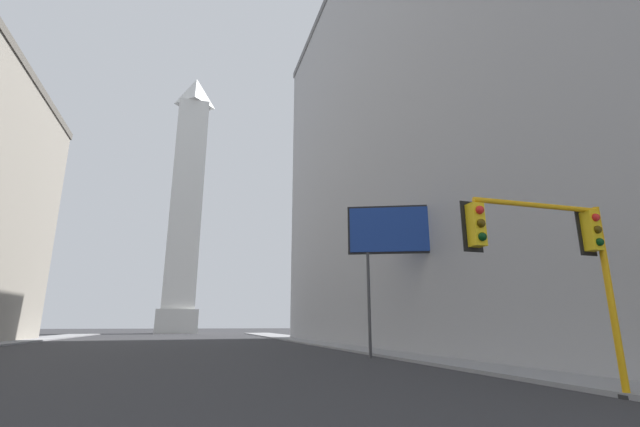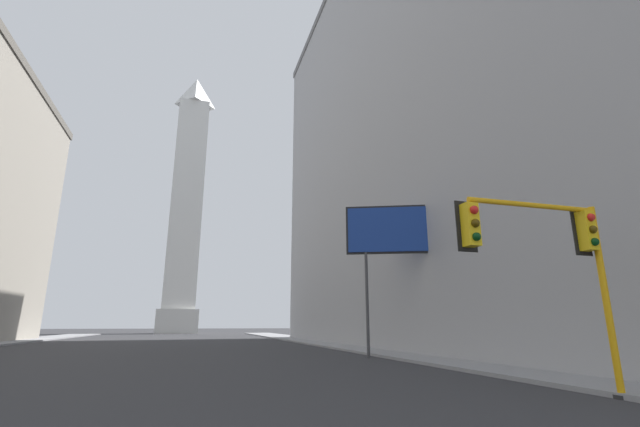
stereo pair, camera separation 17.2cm
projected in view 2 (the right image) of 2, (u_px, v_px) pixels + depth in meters
name	position (u px, v px, depth m)	size (l,w,h in m)	color
sidewalk_right	(352.00, 346.00, 35.37)	(5.00, 109.91, 0.15)	gray
building_right	(483.00, 125.00, 40.95)	(25.32, 54.87, 40.58)	#9E9EA0
obelisk	(187.00, 202.00, 92.48)	(8.01, 8.01, 57.38)	silver
traffic_light_near_right	(554.00, 247.00, 11.31)	(4.51, 0.50, 5.02)	orange
billboard_sign	(406.00, 233.00, 25.41)	(6.60, 2.89, 8.79)	#3F3F42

